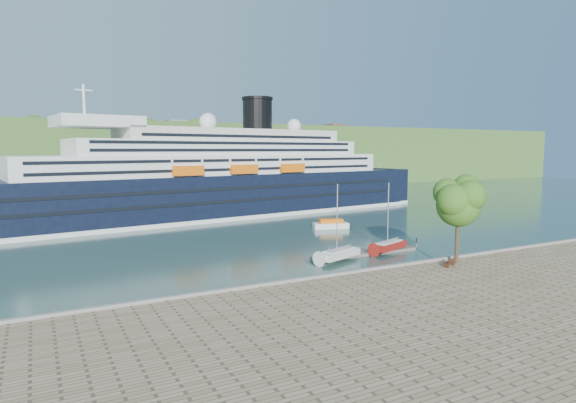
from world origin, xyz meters
The scene contains 10 objects.
ground centered at (0.00, 0.00, 0.00)m, with size 400.00×400.00×0.00m, color #2B4E47.
far_hillside centered at (0.00, 145.00, 12.00)m, with size 400.00×50.00×24.00m, color #375923.
quay_coping centered at (0.00, -0.20, 1.15)m, with size 220.00×0.50×0.30m, color slate.
cruise_ship centered at (-5.97, 56.01, 13.10)m, with size 116.71×16.99×26.21m, color black, non-canonical shape.
park_bench centered at (2.85, -3.11, 1.57)m, with size 1.78×0.73×1.14m, color #4B2415, non-canonical shape.
promenade_tree centered at (4.91, -2.24, 6.69)m, with size 6.87×6.87×11.38m, color #2C651A, non-canonical shape.
floating_pontoon centered at (0.73, 10.33, 0.19)m, with size 17.24×2.11×0.38m, color slate, non-canonical shape.
sailboat_white_near centered at (-4.50, 8.55, 4.81)m, with size 7.44×2.07×9.61m, color silver, non-canonical shape.
sailboat_red centered at (4.82, 9.84, 4.70)m, with size 7.28×2.02×9.40m, color maroon, non-canonical shape.
tender_launch centered at (8.83, 31.15, 0.90)m, with size 6.53×2.23×1.80m, color orange, non-canonical shape.
Camera 1 is at (-38.89, -42.36, 14.40)m, focal length 30.00 mm.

